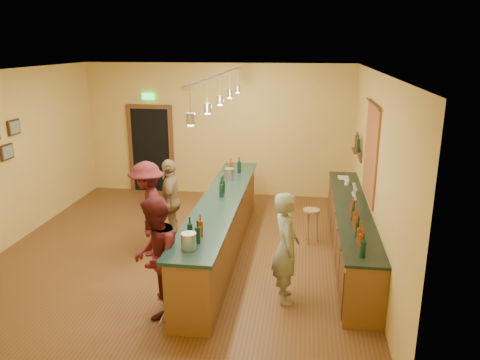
# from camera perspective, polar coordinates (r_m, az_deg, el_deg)

# --- Properties ---
(floor) EXTENTS (7.00, 7.00, 0.00)m
(floor) POSITION_cam_1_polar(r_m,az_deg,el_deg) (8.66, -6.92, -8.63)
(floor) COLOR brown
(floor) RESTS_ON ground
(ceiling) EXTENTS (6.50, 7.00, 0.02)m
(ceiling) POSITION_cam_1_polar(r_m,az_deg,el_deg) (7.87, -7.73, 13.00)
(ceiling) COLOR silver
(ceiling) RESTS_ON wall_back
(wall_back) EXTENTS (6.50, 0.02, 3.20)m
(wall_back) POSITION_cam_1_polar(r_m,az_deg,el_deg) (11.46, -2.74, 6.07)
(wall_back) COLOR #E1C154
(wall_back) RESTS_ON floor
(wall_front) EXTENTS (6.50, 0.02, 3.20)m
(wall_front) POSITION_cam_1_polar(r_m,az_deg,el_deg) (5.02, -17.83, -8.48)
(wall_front) COLOR #E1C154
(wall_front) RESTS_ON floor
(wall_left) EXTENTS (0.02, 7.00, 3.20)m
(wall_left) POSITION_cam_1_polar(r_m,az_deg,el_deg) (9.50, -26.60, 2.19)
(wall_left) COLOR #E1C154
(wall_left) RESTS_ON floor
(wall_right) EXTENTS (0.02, 7.00, 3.20)m
(wall_right) POSITION_cam_1_polar(r_m,az_deg,el_deg) (7.93, 16.02, 0.78)
(wall_right) COLOR #E1C154
(wall_right) RESTS_ON floor
(doorway) EXTENTS (1.15, 0.09, 2.48)m
(doorway) POSITION_cam_1_polar(r_m,az_deg,el_deg) (11.95, -10.78, 3.92)
(doorway) COLOR black
(doorway) RESTS_ON wall_back
(tapestry) EXTENTS (0.03, 1.40, 1.60)m
(tapestry) POSITION_cam_1_polar(r_m,az_deg,el_deg) (8.25, 15.66, 3.20)
(tapestry) COLOR maroon
(tapestry) RESTS_ON wall_right
(bottle_shelf) EXTENTS (0.17, 0.55, 0.54)m
(bottle_shelf) POSITION_cam_1_polar(r_m,az_deg,el_deg) (9.73, 14.15, 4.15)
(bottle_shelf) COLOR #513018
(bottle_shelf) RESTS_ON wall_right
(back_counter) EXTENTS (0.60, 4.55, 1.27)m
(back_counter) POSITION_cam_1_polar(r_m,az_deg,el_deg) (8.41, 13.36, -6.14)
(back_counter) COLOR brown
(back_counter) RESTS_ON floor
(tasting_bar) EXTENTS (0.73, 5.10, 1.38)m
(tasting_bar) POSITION_cam_1_polar(r_m,az_deg,el_deg) (8.28, -2.29, -5.17)
(tasting_bar) COLOR brown
(tasting_bar) RESTS_ON floor
(pendant_track) EXTENTS (0.11, 4.60, 0.50)m
(pendant_track) POSITION_cam_1_polar(r_m,az_deg,el_deg) (7.73, -2.48, 11.45)
(pendant_track) COLOR silver
(pendant_track) RESTS_ON ceiling
(bartender) EXTENTS (0.51, 0.67, 1.66)m
(bartender) POSITION_cam_1_polar(r_m,az_deg,el_deg) (6.79, 5.64, -8.21)
(bartender) COLOR gray
(bartender) RESTS_ON floor
(customer_a) EXTENTS (0.73, 0.89, 1.69)m
(customer_a) POSITION_cam_1_polar(r_m,az_deg,el_deg) (6.54, -10.27, -9.24)
(customer_a) COLOR #59191E
(customer_a) RESTS_ON floor
(customer_b) EXTENTS (0.52, 0.98, 1.60)m
(customer_b) POSITION_cam_1_polar(r_m,az_deg,el_deg) (8.87, -8.46, -2.50)
(customer_b) COLOR #997A51
(customer_b) RESTS_ON floor
(customer_c) EXTENTS (0.97, 1.24, 1.69)m
(customer_c) POSITION_cam_1_polar(r_m,az_deg,el_deg) (8.39, -11.15, -3.44)
(customer_c) COLOR #59191E
(customer_c) RESTS_ON floor
(bar_stool) EXTENTS (0.32, 0.32, 0.65)m
(bar_stool) POSITION_cam_1_polar(r_m,az_deg,el_deg) (8.90, 8.67, -4.46)
(bar_stool) COLOR olive
(bar_stool) RESTS_ON floor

